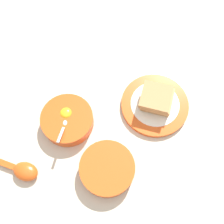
% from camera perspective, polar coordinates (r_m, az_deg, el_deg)
% --- Properties ---
extents(ground_plane, '(3.00, 3.00, 0.00)m').
position_cam_1_polar(ground_plane, '(0.73, 0.45, -16.86)').
color(ground_plane, beige).
extents(egg_bowl, '(0.16, 0.15, 0.07)m').
position_cam_1_polar(egg_bowl, '(0.77, -9.68, -1.70)').
color(egg_bowl, '#DB5119').
rests_on(egg_bowl, ground_plane).
extents(toast_plate, '(0.20, 0.20, 0.02)m').
position_cam_1_polar(toast_plate, '(0.80, 9.27, 1.55)').
color(toast_plate, '#DB5119').
rests_on(toast_plate, ground_plane).
extents(toast_sandwich, '(0.11, 0.11, 0.05)m').
position_cam_1_polar(toast_sandwich, '(0.77, 9.73, 2.83)').
color(toast_sandwich, tan).
rests_on(toast_sandwich, toast_plate).
extents(soup_spoon, '(0.09, 0.17, 0.03)m').
position_cam_1_polar(soup_spoon, '(0.77, -19.21, -11.77)').
color(soup_spoon, '#DB5119').
rests_on(soup_spoon, ground_plane).
extents(congee_bowl, '(0.15, 0.15, 0.04)m').
position_cam_1_polar(congee_bowl, '(0.72, -1.06, -12.20)').
color(congee_bowl, '#DB5119').
rests_on(congee_bowl, ground_plane).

